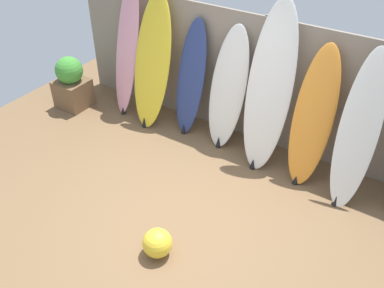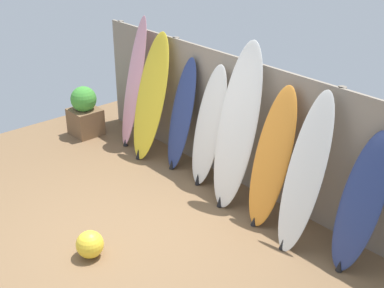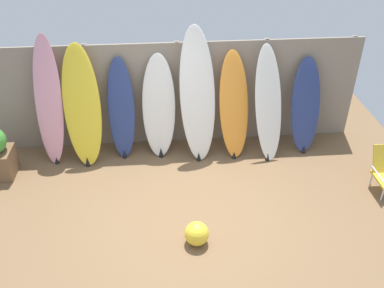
# 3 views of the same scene
# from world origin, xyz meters

# --- Properties ---
(ground) EXTENTS (7.68, 7.68, 0.00)m
(ground) POSITION_xyz_m (0.00, 0.00, 0.00)
(ground) COLOR brown
(fence_back) EXTENTS (6.08, 0.11, 1.80)m
(fence_back) POSITION_xyz_m (-0.00, 2.01, 0.90)
(fence_back) COLOR gray
(fence_back) RESTS_ON ground
(surfboard_pink_0) EXTENTS (0.50, 0.58, 2.06)m
(surfboard_pink_0) POSITION_xyz_m (-2.03, 1.66, 1.02)
(surfboard_pink_0) COLOR pink
(surfboard_pink_0) RESTS_ON ground
(surfboard_yellow_1) EXTENTS (0.63, 0.70, 1.90)m
(surfboard_yellow_1) POSITION_xyz_m (-1.52, 1.60, 0.94)
(surfboard_yellow_1) COLOR yellow
(surfboard_yellow_1) RESTS_ON ground
(surfboard_navy_2) EXTENTS (0.44, 0.48, 1.64)m
(surfboard_navy_2) POSITION_xyz_m (-0.93, 1.71, 0.81)
(surfboard_navy_2) COLOR navy
(surfboard_navy_2) RESTS_ON ground
(surfboard_white_3) EXTENTS (0.57, 0.51, 1.69)m
(surfboard_white_3) POSITION_xyz_m (-0.33, 1.68, 0.83)
(surfboard_white_3) COLOR white
(surfboard_white_3) RESTS_ON ground
(surfboard_white_4) EXTENTS (0.65, 0.71, 2.13)m
(surfboard_white_4) POSITION_xyz_m (0.29, 1.60, 1.06)
(surfboard_white_4) COLOR white
(surfboard_white_4) RESTS_ON ground
(surfboard_orange_5) EXTENTS (0.54, 0.67, 1.72)m
(surfboard_orange_5) POSITION_xyz_m (0.89, 1.60, 0.85)
(surfboard_orange_5) COLOR orange
(surfboard_orange_5) RESTS_ON ground
(surfboard_white_6) EXTENTS (0.53, 0.76, 1.80)m
(surfboard_white_6) POSITION_xyz_m (1.43, 1.53, 0.89)
(surfboard_white_6) COLOR white
(surfboard_white_6) RESTS_ON ground
(planter_box) EXTENTS (0.48, 0.47, 0.84)m
(planter_box) POSITION_xyz_m (-2.87, 1.22, 0.40)
(planter_box) COLOR brown
(planter_box) RESTS_ON ground
(beach_ball) EXTENTS (0.32, 0.32, 0.32)m
(beach_ball) POSITION_xyz_m (0.08, -0.50, 0.16)
(beach_ball) COLOR yellow
(beach_ball) RESTS_ON ground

